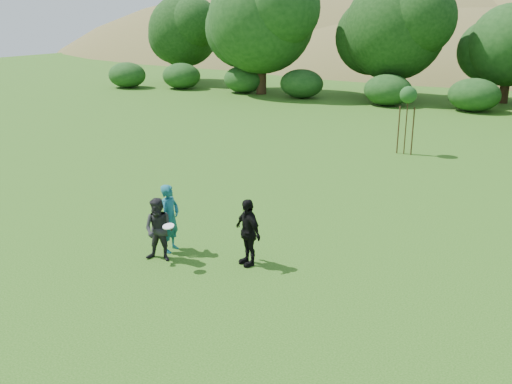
{
  "coord_description": "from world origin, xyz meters",
  "views": [
    {
      "loc": [
        7.16,
        -9.79,
        5.74
      ],
      "look_at": [
        0.0,
        3.0,
        1.1
      ],
      "focal_mm": 40.0,
      "sensor_mm": 36.0,
      "label": 1
    }
  ],
  "objects_px": {
    "player_teal": "(170,218)",
    "sapling": "(408,97)",
    "player_grey": "(159,230)",
    "player_black": "(248,232)"
  },
  "relations": [
    {
      "from": "player_teal",
      "to": "sapling",
      "type": "bearing_deg",
      "value": -14.5
    },
    {
      "from": "player_teal",
      "to": "player_grey",
      "type": "relative_size",
      "value": 1.11
    },
    {
      "from": "player_teal",
      "to": "player_black",
      "type": "bearing_deg",
      "value": -87.77
    },
    {
      "from": "player_teal",
      "to": "player_black",
      "type": "xyz_separation_m",
      "value": [
        2.09,
        0.24,
        -0.05
      ]
    },
    {
      "from": "player_black",
      "to": "sapling",
      "type": "relative_size",
      "value": 0.57
    },
    {
      "from": "player_black",
      "to": "sapling",
      "type": "height_order",
      "value": "sapling"
    },
    {
      "from": "player_grey",
      "to": "player_black",
      "type": "distance_m",
      "value": 2.13
    },
    {
      "from": "player_teal",
      "to": "player_black",
      "type": "height_order",
      "value": "player_teal"
    },
    {
      "from": "player_teal",
      "to": "player_grey",
      "type": "height_order",
      "value": "player_teal"
    },
    {
      "from": "player_teal",
      "to": "sapling",
      "type": "distance_m",
      "value": 13.31
    }
  ]
}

